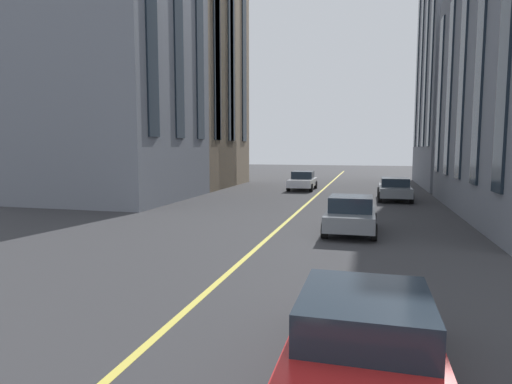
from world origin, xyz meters
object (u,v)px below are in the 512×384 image
object	(u,v)px
car_grey_trailing	(395,189)
car_white_far	(303,181)
car_red_near	(364,339)
car_grey_mid	(351,214)

from	to	relation	value
car_grey_trailing	car_white_far	xyz separation A→B (m)	(4.89, 6.38, -0.00)
car_white_far	car_grey_trailing	bearing A→B (deg)	-127.47
car_red_near	car_grey_mid	distance (m)	10.68
car_white_far	car_red_near	xyz separation A→B (m)	(-26.52, -4.88, 0.00)
car_grey_trailing	car_red_near	size ratio (longest dim) A/B	1.00
car_grey_mid	car_white_far	bearing A→B (deg)	14.98
car_grey_mid	car_grey_trailing	bearing A→B (deg)	-10.99
car_grey_trailing	car_red_near	xyz separation A→B (m)	(-21.64, 1.50, 0.00)
car_grey_trailing	car_grey_mid	size ratio (longest dim) A/B	1.13
car_red_near	car_grey_mid	bearing A→B (deg)	3.38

